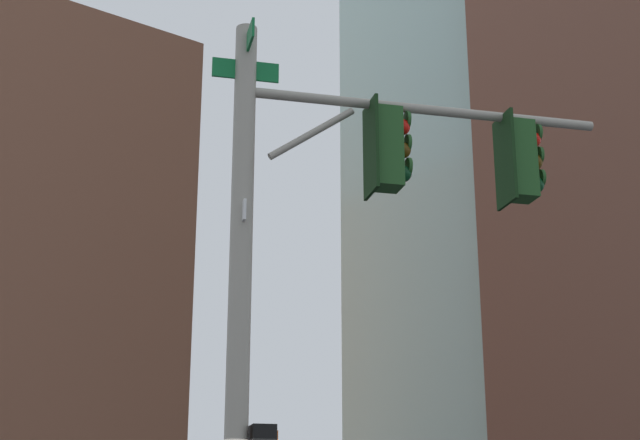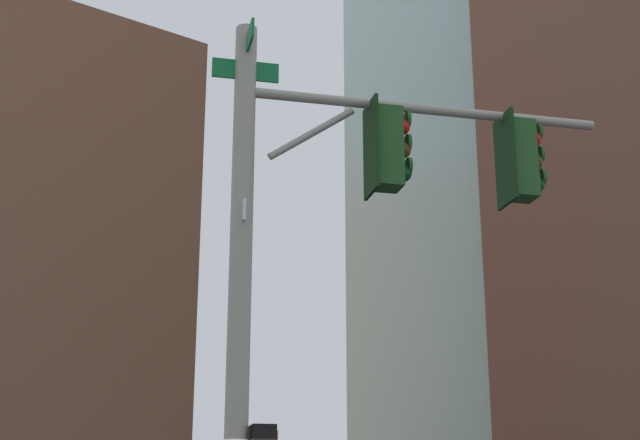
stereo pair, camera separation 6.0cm
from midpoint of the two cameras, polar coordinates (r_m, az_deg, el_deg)
name	(u,v)px [view 1 (the left image)]	position (r m, az deg, el deg)	size (l,w,h in m)	color
signal_pole_assembly	(339,244)	(10.78, 0.96, -1.43)	(2.26, 4.49, 7.29)	#9E998C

